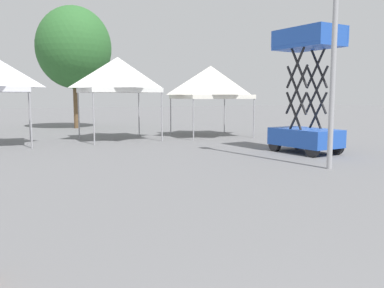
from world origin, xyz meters
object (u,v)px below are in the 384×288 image
at_px(canopy_tent_far_left, 118,75).
at_px(tree_behind_tents_left, 74,48).
at_px(canopy_tent_far_right, 211,82).
at_px(scissor_lift, 306,116).

xyz_separation_m(canopy_tent_far_left, tree_behind_tents_left, (-0.48, 7.53, 1.96)).
height_order(canopy_tent_far_right, scissor_lift, scissor_lift).
height_order(scissor_lift, tree_behind_tents_left, tree_behind_tents_left).
bearing_deg(scissor_lift, tree_behind_tents_left, 108.87).
height_order(canopy_tent_far_left, scissor_lift, scissor_lift).
distance_m(canopy_tent_far_left, scissor_lift, 8.61).
bearing_deg(scissor_lift, canopy_tent_far_right, 90.15).
bearing_deg(tree_behind_tents_left, canopy_tent_far_right, -57.92).
distance_m(canopy_tent_far_left, tree_behind_tents_left, 7.80).
bearing_deg(canopy_tent_far_right, tree_behind_tents_left, 122.08).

